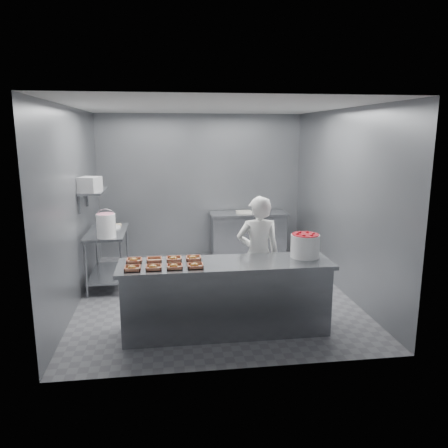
{
  "coord_description": "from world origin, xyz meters",
  "views": [
    {
      "loc": [
        -0.71,
        -6.38,
        2.45
      ],
      "look_at": [
        0.13,
        -0.2,
        1.13
      ],
      "focal_mm": 35.0,
      "sensor_mm": 36.0,
      "label": 1
    }
  ],
  "objects": [
    {
      "name": "strawberry_tub",
      "position": [
        1.02,
        -1.26,
        1.06
      ],
      "size": [
        0.36,
        0.36,
        0.3
      ],
      "color": "white",
      "rests_on": "service_counter"
    },
    {
      "name": "paper_stack",
      "position": [
        0.81,
        1.9,
        0.92
      ],
      "size": [
        0.31,
        0.24,
        0.04
      ],
      "primitive_type": "cube",
      "rotation": [
        0.0,
        0.0,
        -0.06
      ],
      "color": "silver",
      "rests_on": "back_counter"
    },
    {
      "name": "prep_table",
      "position": [
        -1.65,
        0.6,
        0.59
      ],
      "size": [
        0.6,
        1.2,
        0.9
      ],
      "color": "slate",
      "rests_on": "ground"
    },
    {
      "name": "wall_shelf",
      "position": [
        -1.82,
        0.6,
        1.55
      ],
      "size": [
        0.35,
        0.9,
        0.03
      ],
      "primitive_type": "cube",
      "color": "slate",
      "rests_on": "wall_left"
    },
    {
      "name": "rag",
      "position": [
        -1.53,
        1.04,
        0.91
      ],
      "size": [
        0.15,
        0.14,
        0.02
      ],
      "primitive_type": "cube",
      "rotation": [
        0.0,
        0.0,
        0.2
      ],
      "color": "#CCB28C",
      "rests_on": "prep_table"
    },
    {
      "name": "tray_4",
      "position": [
        -1.11,
        -1.19,
        0.92
      ],
      "size": [
        0.19,
        0.18,
        0.06
      ],
      "color": "tan",
      "rests_on": "service_counter"
    },
    {
      "name": "tray_1",
      "position": [
        -0.87,
        -1.51,
        0.92
      ],
      "size": [
        0.19,
        0.18,
        0.06
      ],
      "color": "tan",
      "rests_on": "service_counter"
    },
    {
      "name": "tray_5",
      "position": [
        -0.86,
        -1.19,
        0.92
      ],
      "size": [
        0.19,
        0.18,
        0.04
      ],
      "color": "tan",
      "rests_on": "service_counter"
    },
    {
      "name": "wall_left",
      "position": [
        -2.0,
        0.0,
        1.4
      ],
      "size": [
        0.04,
        4.5,
        2.8
      ],
      "primitive_type": "cube",
      "color": "slate",
      "rests_on": "ground"
    },
    {
      "name": "appliance",
      "position": [
        -1.82,
        0.33,
        1.68
      ],
      "size": [
        0.35,
        0.37,
        0.23
      ],
      "primitive_type": "cube",
      "rotation": [
        0.0,
        0.0,
        -0.32
      ],
      "color": "gray",
      "rests_on": "wall_shelf"
    },
    {
      "name": "tray_0",
      "position": [
        -1.11,
        -1.51,
        0.92
      ],
      "size": [
        0.19,
        0.18,
        0.06
      ],
      "color": "tan",
      "rests_on": "service_counter"
    },
    {
      "name": "tray_2",
      "position": [
        -0.63,
        -1.51,
        0.92
      ],
      "size": [
        0.19,
        0.18,
        0.06
      ],
      "color": "tan",
      "rests_on": "service_counter"
    },
    {
      "name": "tray_7",
      "position": [
        -0.39,
        -1.19,
        0.92
      ],
      "size": [
        0.19,
        0.18,
        0.06
      ],
      "color": "tan",
      "rests_on": "service_counter"
    },
    {
      "name": "wall_back",
      "position": [
        0.0,
        2.25,
        1.4
      ],
      "size": [
        4.0,
        0.04,
        2.8
      ],
      "primitive_type": "cube",
      "color": "slate",
      "rests_on": "ground"
    },
    {
      "name": "floor",
      "position": [
        0.0,
        0.0,
        0.0
      ],
      "size": [
        4.5,
        4.5,
        0.0
      ],
      "primitive_type": "plane",
      "color": "#4C4C51",
      "rests_on": "ground"
    },
    {
      "name": "back_counter",
      "position": [
        0.9,
        1.9,
        0.45
      ],
      "size": [
        1.5,
        0.6,
        0.9
      ],
      "color": "slate",
      "rests_on": "ground"
    },
    {
      "name": "ceiling",
      "position": [
        0.0,
        0.0,
        2.8
      ],
      "size": [
        4.5,
        4.5,
        0.0
      ],
      "primitive_type": "plane",
      "rotation": [
        3.14,
        0.0,
        0.0
      ],
      "color": "white",
      "rests_on": "wall_back"
    },
    {
      "name": "service_counter",
      "position": [
        0.0,
        -1.35,
        0.45
      ],
      "size": [
        2.6,
        0.7,
        0.9
      ],
      "color": "slate",
      "rests_on": "ground"
    },
    {
      "name": "glaze_bucket",
      "position": [
        -1.6,
        0.16,
        1.09
      ],
      "size": [
        0.3,
        0.28,
        0.44
      ],
      "color": "white",
      "rests_on": "prep_table"
    },
    {
      "name": "tray_3",
      "position": [
        -0.39,
        -1.51,
        0.92
      ],
      "size": [
        0.19,
        0.18,
        0.06
      ],
      "color": "tan",
      "rests_on": "service_counter"
    },
    {
      "name": "bucket_lid",
      "position": [
        -1.61,
        0.83,
        0.91
      ],
      "size": [
        0.4,
        0.4,
        0.03
      ],
      "primitive_type": "cylinder",
      "rotation": [
        0.0,
        0.0,
        0.29
      ],
      "color": "white",
      "rests_on": "prep_table"
    },
    {
      "name": "wall_right",
      "position": [
        2.0,
        0.0,
        1.4
      ],
      "size": [
        0.04,
        4.5,
        2.8
      ],
      "primitive_type": "cube",
      "color": "slate",
      "rests_on": "ground"
    },
    {
      "name": "worker",
      "position": [
        0.53,
        -0.75,
        0.81
      ],
      "size": [
        0.61,
        0.41,
        1.62
      ],
      "primitive_type": "imported",
      "rotation": [
        0.0,
        0.0,
        3.1
      ],
      "color": "white",
      "rests_on": "ground"
    },
    {
      "name": "tray_6",
      "position": [
        -0.63,
        -1.19,
        0.92
      ],
      "size": [
        0.19,
        0.18,
        0.06
      ],
      "color": "tan",
      "rests_on": "service_counter"
    }
  ]
}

